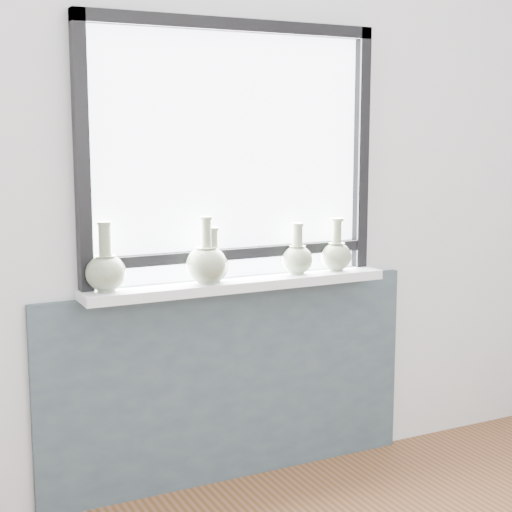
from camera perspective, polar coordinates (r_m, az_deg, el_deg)
name	(u,v)px	position (r m, az deg, el deg)	size (l,w,h in m)	color
back_wall	(228,181)	(3.28, -2.04, 5.47)	(3.60, 0.02, 2.60)	silver
apron_panel	(232,383)	(3.42, -1.74, -9.25)	(1.70, 0.03, 0.86)	#41515A
windowsill	(239,284)	(3.25, -1.26, -2.04)	(1.32, 0.18, 0.04)	white
window	(232,147)	(3.24, -1.78, 7.92)	(1.30, 0.06, 1.05)	black
vase_a	(106,269)	(3.04, -10.87, -0.97)	(0.15, 0.15, 0.27)	gray
vase_b	(207,263)	(3.14, -3.61, -0.48)	(0.17, 0.17, 0.27)	gray
vase_c	(213,264)	(3.18, -3.14, -0.60)	(0.13, 0.13, 0.22)	gray
vase_d	(297,257)	(3.36, 3.02, -0.06)	(0.13, 0.13, 0.22)	gray
vase_e	(336,254)	(3.45, 5.87, 0.17)	(0.13, 0.13, 0.23)	gray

